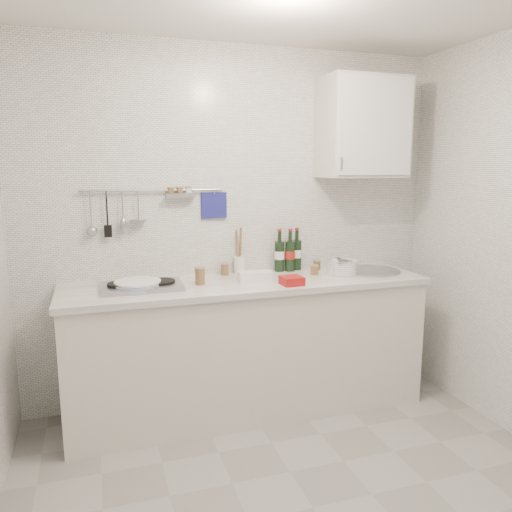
{
  "coord_description": "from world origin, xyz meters",
  "views": [
    {
      "loc": [
        -0.96,
        -2.03,
        1.68
      ],
      "look_at": [
        -0.01,
        0.9,
        1.12
      ],
      "focal_mm": 35.0,
      "sensor_mm": 36.0,
      "label": 1
    }
  ],
  "objects_px": {
    "plate_stack_hob": "(136,285)",
    "plate_stack_sink": "(343,267)",
    "wall_cabinet": "(363,128)",
    "utensil_crock": "(239,263)",
    "wine_bottles": "(289,250)"
  },
  "relations": [
    {
      "from": "plate_stack_hob",
      "to": "plate_stack_sink",
      "type": "bearing_deg",
      "value": 1.18
    },
    {
      "from": "wall_cabinet",
      "to": "plate_stack_sink",
      "type": "relative_size",
      "value": 2.86
    },
    {
      "from": "utensil_crock",
      "to": "plate_stack_sink",
      "type": "bearing_deg",
      "value": -18.23
    },
    {
      "from": "wine_bottles",
      "to": "utensil_crock",
      "type": "height_order",
      "value": "utensil_crock"
    },
    {
      "from": "wall_cabinet",
      "to": "plate_stack_sink",
      "type": "xyz_separation_m",
      "value": [
        -0.18,
        -0.1,
        -0.98
      ]
    },
    {
      "from": "plate_stack_hob",
      "to": "utensil_crock",
      "type": "relative_size",
      "value": 0.95
    },
    {
      "from": "plate_stack_sink",
      "to": "wine_bottles",
      "type": "xyz_separation_m",
      "value": [
        -0.33,
        0.21,
        0.11
      ]
    },
    {
      "from": "plate_stack_sink",
      "to": "wall_cabinet",
      "type": "bearing_deg",
      "value": 29.44
    },
    {
      "from": "wine_bottles",
      "to": "plate_stack_hob",
      "type": "bearing_deg",
      "value": -167.83
    },
    {
      "from": "wall_cabinet",
      "to": "utensil_crock",
      "type": "distance_m",
      "value": 1.31
    },
    {
      "from": "plate_stack_hob",
      "to": "utensil_crock",
      "type": "distance_m",
      "value": 0.79
    },
    {
      "from": "plate_stack_sink",
      "to": "utensil_crock",
      "type": "relative_size",
      "value": 0.73
    },
    {
      "from": "plate_stack_hob",
      "to": "wine_bottles",
      "type": "distance_m",
      "value": 1.15
    },
    {
      "from": "plate_stack_hob",
      "to": "utensil_crock",
      "type": "xyz_separation_m",
      "value": [
        0.75,
        0.26,
        0.05
      ]
    },
    {
      "from": "utensil_crock",
      "to": "wall_cabinet",
      "type": "bearing_deg",
      "value": -8.38
    }
  ]
}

